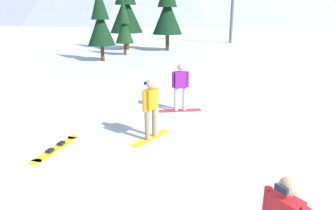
{
  "coord_description": "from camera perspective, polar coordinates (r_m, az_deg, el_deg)",
  "views": [
    {
      "loc": [
        -3.87,
        -3.39,
        3.56
      ],
      "look_at": [
        -0.1,
        3.8,
        1.0
      ],
      "focal_mm": 31.83,
      "sensor_mm": 36.0,
      "label": 1
    }
  ],
  "objects": [
    {
      "name": "ground_plane",
      "position": [
        6.26,
        18.15,
        -18.17
      ],
      "size": [
        800.0,
        800.0,
        0.0
      ],
      "primitive_type": "plane",
      "color": "silver"
    },
    {
      "name": "snowboarder_midground",
      "position": [
        8.48,
        -3.34,
        -0.58
      ],
      "size": [
        1.47,
        0.88,
        1.76
      ],
      "color": "yellow",
      "rests_on": "ground_plane"
    },
    {
      "name": "snowboarder_background",
      "position": [
        10.9,
        2.38,
        3.57
      ],
      "size": [
        1.56,
        0.83,
        1.77
      ],
      "color": "red",
      "rests_on": "ground_plane"
    },
    {
      "name": "loose_snowboard_near_left",
      "position": [
        8.69,
        -20.68,
        -7.74
      ],
      "size": [
        1.52,
        1.54,
        0.09
      ],
      "color": "yellow",
      "rests_on": "ground_plane"
    },
    {
      "name": "pine_tree_tall",
      "position": [
        28.61,
        -0.13,
        17.91
      ],
      "size": [
        2.78,
        2.78,
        6.91
      ],
      "color": "#472D19",
      "rests_on": "ground_plane"
    },
    {
      "name": "pine_tree_twin",
      "position": [
        29.59,
        -8.12,
        18.15
      ],
      "size": [
        3.09,
        3.09,
        7.3
      ],
      "color": "#472D19",
      "rests_on": "ground_plane"
    },
    {
      "name": "pine_tree_leaning",
      "position": [
        22.93,
        -12.82,
        15.37
      ],
      "size": [
        2.01,
        2.01,
        5.28
      ],
      "color": "#472D19",
      "rests_on": "ground_plane"
    },
    {
      "name": "pine_tree_broad",
      "position": [
        25.83,
        -8.41,
        14.94
      ],
      "size": [
        1.52,
        1.52,
        4.58
      ],
      "color": "#472D19",
      "rests_on": "ground_plane"
    }
  ]
}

